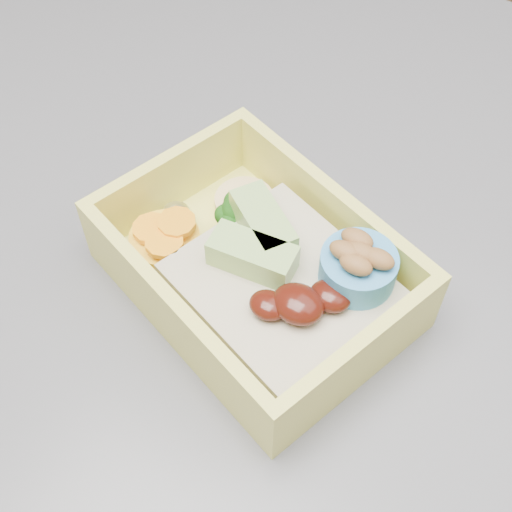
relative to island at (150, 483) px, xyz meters
The scene contains 2 objects.
island is the anchor object (origin of this frame).
bento_box 0.50m from the island, 15.41° to the left, with size 0.22×0.19×0.07m.
Camera 1 is at (0.25, -0.28, 1.30)m, focal length 50.00 mm.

